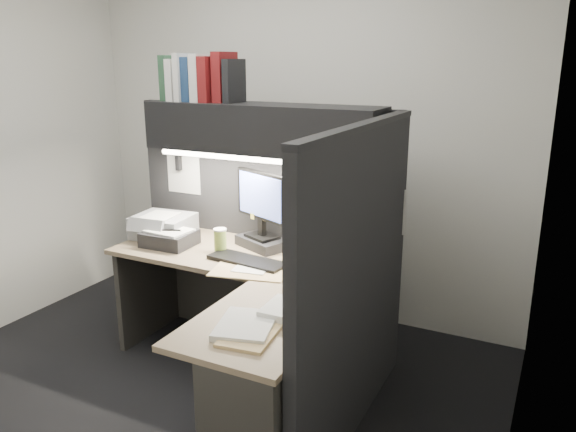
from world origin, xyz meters
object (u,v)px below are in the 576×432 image
Objects in this scene: overhead_shelf at (261,128)px; printer at (163,226)px; keyboard at (247,261)px; telephone at (356,258)px; monitor at (262,218)px; desk at (244,345)px; coffee_cup at (220,241)px; notebook_stack at (170,238)px.

printer is (-0.71, -0.13, -0.69)m from overhead_shelf.
keyboard is 2.47× the size of telephone.
overhead_shelf is 0.99m from telephone.
telephone is at bearing 22.14° from monitor.
monitor reaches higher than desk.
overhead_shelf is at bearing 4.44° from printer.
desk is 1.24m from printer.
overhead_shelf is 0.76m from coffee_cup.
notebook_stack reaches higher than telephone.
telephone is at bearing 62.95° from desk.
desk is at bearing -68.21° from overhead_shelf.
monitor is 3.42× the size of coffee_cup.
desk is 1.10× the size of overhead_shelf.
telephone is (0.65, -0.01, -0.16)m from monitor.
desk is 4.51× the size of printer.
printer is 1.19× the size of notebook_stack.
coffee_cup is (-0.25, 0.09, 0.06)m from keyboard.
telephone is 1.24m from notebook_stack.
printer is (-1.01, 0.62, 0.36)m from desk.
keyboard is at bearing -5.19° from notebook_stack.
desk is 0.92m from monitor.
monitor reaches higher than keyboard.
overhead_shelf is 3.09× the size of keyboard.
desk is 0.57m from keyboard.
desk is 8.38× the size of telephone.
overhead_shelf is 0.95m from notebook_stack.
keyboard is (0.07, -0.32, -0.76)m from overhead_shelf.
telephone is at bearing -2.28° from printer.
telephone is (0.66, -0.04, -0.73)m from overhead_shelf.
printer is at bearing 169.11° from coffee_cup.
overhead_shelf is at bearing -159.61° from telephone.
monitor is at bearing 22.39° from notebook_stack.
coffee_cup is at bearing 132.53° from desk.
overhead_shelf is at bearing 134.14° from monitor.
telephone is 1.38m from printer.
notebook_stack is at bearing 150.21° from desk.
notebook_stack is (0.15, -0.13, -0.03)m from printer.
telephone reaches higher than desk.
overhead_shelf is at bearing 111.79° from desk.
desk is at bearing -92.99° from telephone.
notebook_stack is (-0.57, -0.23, -0.15)m from monitor.
printer reaches higher than notebook_stack.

